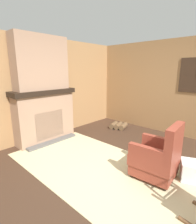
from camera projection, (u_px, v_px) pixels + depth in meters
ground_plane at (126, 179)px, 2.86m from camera, size 14.00×14.00×0.00m
wood_panel_wall_left at (38, 90)px, 4.31m from camera, size 0.06×5.83×2.52m
wood_panel_wall_back at (186, 89)px, 4.45m from camera, size 5.83×0.09×2.52m
fireplace_hearth at (45, 116)px, 4.29m from camera, size 0.63×1.53×1.28m
chimney_breast at (41, 63)px, 4.00m from camera, size 0.37×1.26×1.22m
area_rug at (106, 172)px, 3.04m from camera, size 3.87×1.83×0.01m
armchair at (157, 158)px, 2.81m from camera, size 0.72×0.65×0.95m
firewood_stack at (118, 126)px, 5.33m from camera, size 0.56×0.52×0.15m
oil_lamp_vase at (30, 86)px, 3.94m from camera, size 0.12×0.12×0.31m
storage_case at (52, 86)px, 4.36m from camera, size 0.17×0.23×0.14m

